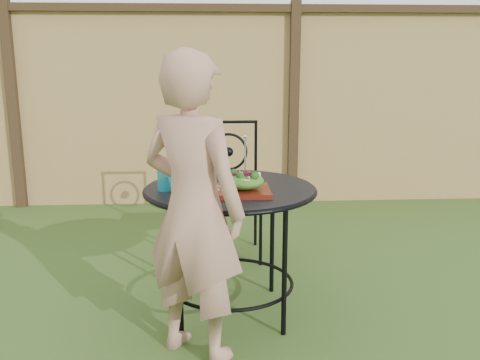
{
  "coord_description": "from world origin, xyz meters",
  "views": [
    {
      "loc": [
        0.48,
        -2.9,
        1.4
      ],
      "look_at": [
        0.65,
        -0.1,
        0.75
      ],
      "focal_mm": 40.0,
      "sensor_mm": 36.0,
      "label": 1
    }
  ],
  "objects": [
    {
      "name": "ground",
      "position": [
        0.0,
        0.0,
        0.0
      ],
      "size": [
        60.0,
        60.0,
        0.0
      ],
      "primitive_type": "plane",
      "color": "#274817",
      "rests_on": "ground"
    },
    {
      "name": "drinking_glass",
      "position": [
        0.26,
        -0.2,
        0.79
      ],
      "size": [
        0.08,
        0.08,
        0.14
      ],
      "primitive_type": "cylinder",
      "color": "#0E86A2",
      "rests_on": "patio_table"
    },
    {
      "name": "diner",
      "position": [
        0.41,
        -0.55,
        0.72
      ],
      "size": [
        0.63,
        0.58,
        1.44
      ],
      "primitive_type": "imported",
      "rotation": [
        0.0,
        0.0,
        2.55
      ],
      "color": "#AB7961",
      "rests_on": "ground"
    },
    {
      "name": "fence",
      "position": [
        -0.0,
        2.19,
        0.95
      ],
      "size": [
        8.0,
        0.12,
        1.9
      ],
      "color": "tan",
      "rests_on": "ground"
    },
    {
      "name": "patio_table",
      "position": [
        0.6,
        -0.15,
        0.59
      ],
      "size": [
        0.92,
        0.92,
        0.72
      ],
      "color": "black",
      "rests_on": "ground"
    },
    {
      "name": "patio_chair",
      "position": [
        0.63,
        0.8,
        0.5
      ],
      "size": [
        0.46,
        0.46,
        0.95
      ],
      "color": "black",
      "rests_on": "ground"
    },
    {
      "name": "fork",
      "position": [
        0.67,
        -0.28,
        0.92
      ],
      "size": [
        0.01,
        0.01,
        0.18
      ],
      "primitive_type": "cylinder",
      "color": "silver",
      "rests_on": "salad"
    },
    {
      "name": "salad",
      "position": [
        0.66,
        -0.28,
        0.79
      ],
      "size": [
        0.21,
        0.21,
        0.08
      ],
      "primitive_type": "ellipsoid",
      "color": "#235614",
      "rests_on": "salad_plate"
    },
    {
      "name": "salad_plate",
      "position": [
        0.66,
        -0.28,
        0.74
      ],
      "size": [
        0.27,
        0.27,
        0.02
      ],
      "primitive_type": "cube",
      "color": "#3D1408",
      "rests_on": "patio_table"
    }
  ]
}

